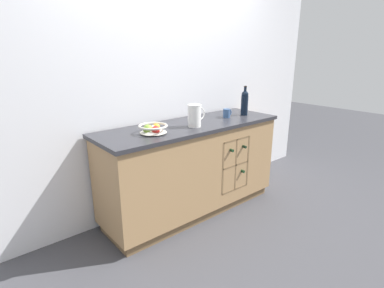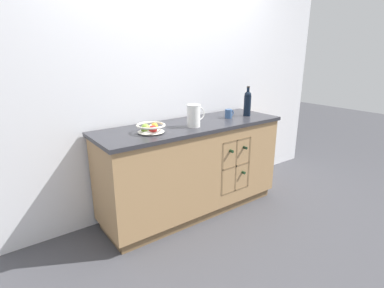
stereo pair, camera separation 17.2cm
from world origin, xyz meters
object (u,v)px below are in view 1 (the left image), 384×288
ceramic_mug (227,113)px  standing_wine_bottle (245,102)px  white_pitcher (195,115)px  fruit_bowl (153,128)px

ceramic_mug → standing_wine_bottle: 0.26m
white_pitcher → ceramic_mug: size_ratio=1.86×
fruit_bowl → standing_wine_bottle: bearing=0.8°
fruit_bowl → standing_wine_bottle: (1.17, 0.02, 0.09)m
fruit_bowl → white_pitcher: white_pitcher is taller
white_pitcher → ceramic_mug: 0.52m
fruit_bowl → white_pitcher: bearing=-5.3°
white_pitcher → standing_wine_bottle: bearing=4.2°
fruit_bowl → ceramic_mug: ceramic_mug is taller
fruit_bowl → standing_wine_bottle: standing_wine_bottle is taller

